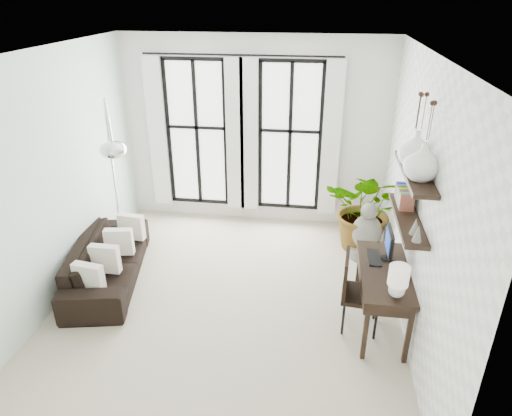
% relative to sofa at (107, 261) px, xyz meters
% --- Properties ---
extents(floor, '(5.00, 5.00, 0.00)m').
position_rel_sofa_xyz_m(floor, '(1.80, -0.24, -0.31)').
color(floor, '#B8AC92').
rests_on(floor, ground).
extents(ceiling, '(5.00, 5.00, 0.00)m').
position_rel_sofa_xyz_m(ceiling, '(1.80, -0.24, 2.89)').
color(ceiling, white).
rests_on(ceiling, wall_back).
extents(wall_left, '(0.00, 5.00, 5.00)m').
position_rel_sofa_xyz_m(wall_left, '(-0.45, -0.24, 1.29)').
color(wall_left, silver).
rests_on(wall_left, floor).
extents(wall_right, '(0.00, 5.00, 5.00)m').
position_rel_sofa_xyz_m(wall_right, '(4.05, -0.24, 1.29)').
color(wall_right, white).
rests_on(wall_right, floor).
extents(wall_back, '(4.50, 0.00, 4.50)m').
position_rel_sofa_xyz_m(wall_back, '(1.80, 2.26, 1.29)').
color(wall_back, white).
rests_on(wall_back, floor).
extents(windows, '(3.26, 0.13, 2.65)m').
position_rel_sofa_xyz_m(windows, '(1.60, 2.18, 1.25)').
color(windows, white).
rests_on(windows, wall_back).
extents(wall_shelves, '(0.25, 1.30, 0.60)m').
position_rel_sofa_xyz_m(wall_shelves, '(3.91, -0.42, 1.42)').
color(wall_shelves, black).
rests_on(wall_shelves, wall_right).
extents(sofa, '(1.24, 2.25, 0.62)m').
position_rel_sofa_xyz_m(sofa, '(0.00, 0.00, 0.00)').
color(sofa, black).
rests_on(sofa, floor).
extents(throw_pillows, '(0.40, 1.52, 0.40)m').
position_rel_sofa_xyz_m(throw_pillows, '(0.10, -0.00, 0.19)').
color(throw_pillows, beige).
rests_on(throw_pillows, sofa).
extents(plant, '(1.52, 1.41, 1.37)m').
position_rel_sofa_xyz_m(plant, '(3.70, 1.44, 0.37)').
color(plant, '#2D7228').
rests_on(plant, floor).
extents(desk, '(0.57, 1.36, 1.19)m').
position_rel_sofa_xyz_m(desk, '(3.74, -0.51, 0.43)').
color(desk, black).
rests_on(desk, floor).
extents(desk_chair, '(0.51, 0.51, 1.00)m').
position_rel_sofa_xyz_m(desk_chair, '(3.41, -0.53, 0.26)').
color(desk_chair, black).
rests_on(desk_chair, floor).
extents(arc_lamp, '(0.76, 1.07, 2.55)m').
position_rel_sofa_xyz_m(arc_lamp, '(0.10, 0.39, 1.62)').
color(arc_lamp, silver).
rests_on(arc_lamp, floor).
extents(buddha, '(0.51, 0.51, 0.91)m').
position_rel_sofa_xyz_m(buddha, '(3.70, 1.17, 0.07)').
color(buddha, gray).
rests_on(buddha, floor).
extents(vase_a, '(0.37, 0.37, 0.38)m').
position_rel_sofa_xyz_m(vase_a, '(3.91, -0.71, 1.96)').
color(vase_a, white).
rests_on(vase_a, shelf_upper).
extents(vase_b, '(0.37, 0.37, 0.38)m').
position_rel_sofa_xyz_m(vase_b, '(3.91, -0.31, 1.96)').
color(vase_b, white).
rests_on(vase_b, shelf_upper).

